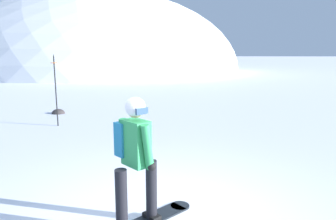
% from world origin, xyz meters
% --- Properties ---
extents(ridge_peak_main, '(32.31, 29.08, 17.96)m').
position_xyz_m(ridge_peak_main, '(-10.55, 32.41, 0.00)').
color(ridge_peak_main, white).
rests_on(ridge_peak_main, ground).
extents(snowboarder_main, '(1.35, 1.41, 1.71)m').
position_xyz_m(snowboarder_main, '(-0.33, -0.11, 0.92)').
color(snowboarder_main, black).
rests_on(snowboarder_main, ground).
extents(piste_marker_near, '(0.20, 0.20, 2.19)m').
position_xyz_m(piste_marker_near, '(-3.71, 5.33, 1.24)').
color(piste_marker_near, black).
rests_on(piste_marker_near, ground).
extents(rock_dark, '(0.49, 0.41, 0.34)m').
position_xyz_m(rock_dark, '(-4.51, 7.23, 0.00)').
color(rock_dark, '#383333').
rests_on(rock_dark, ground).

